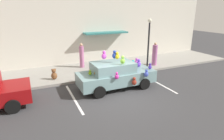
% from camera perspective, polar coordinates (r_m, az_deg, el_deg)
% --- Properties ---
extents(ground_plane, '(60.00, 60.00, 0.00)m').
position_cam_1_polar(ground_plane, '(9.88, 2.85, -8.42)').
color(ground_plane, '#38383A').
extents(sidewalk, '(24.00, 4.00, 0.15)m').
position_cam_1_polar(sidewalk, '(14.16, -6.41, 0.05)').
color(sidewalk, gray).
rests_on(sidewalk, ground).
extents(storefront_building, '(24.00, 1.25, 6.40)m').
position_cam_1_polar(storefront_building, '(15.60, -9.28, 13.26)').
color(storefront_building, beige).
rests_on(storefront_building, ground).
extents(parking_stripe_front, '(0.12, 3.60, 0.01)m').
position_cam_1_polar(parking_stripe_front, '(12.17, 13.40, -3.71)').
color(parking_stripe_front, silver).
rests_on(parking_stripe_front, ground).
extents(parking_stripe_rear, '(0.12, 3.60, 0.01)m').
position_cam_1_polar(parking_stripe_rear, '(10.04, -11.44, -8.29)').
color(parking_stripe_rear, silver).
rests_on(parking_stripe_rear, ground).
extents(plush_covered_car, '(4.41, 2.04, 2.23)m').
position_cam_1_polar(plush_covered_car, '(10.82, 1.13, -1.37)').
color(plush_covered_car, gray).
rests_on(plush_covered_car, ground).
extents(teddy_bear_on_sidewalk, '(0.37, 0.31, 0.71)m').
position_cam_1_polar(teddy_bear_on_sidewalk, '(12.40, -17.02, -1.28)').
color(teddy_bear_on_sidewalk, brown).
rests_on(teddy_bear_on_sidewalk, sidewalk).
extents(street_lamp_post, '(0.28, 0.28, 3.59)m').
position_cam_1_polar(street_lamp_post, '(14.07, 10.99, 9.34)').
color(street_lamp_post, black).
rests_on(street_lamp_post, sidewalk).
extents(pedestrian_near_shopfront, '(0.39, 0.39, 1.79)m').
position_cam_1_polar(pedestrian_near_shopfront, '(15.26, 12.71, 4.50)').
color(pedestrian_near_shopfront, '#AA5F97').
rests_on(pedestrian_near_shopfront, sidewalk).
extents(pedestrian_walking_past, '(0.33, 0.33, 1.83)m').
position_cam_1_polar(pedestrian_walking_past, '(14.45, -9.09, 4.13)').
color(pedestrian_walking_past, '#AF6391').
rests_on(pedestrian_walking_past, sidewalk).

